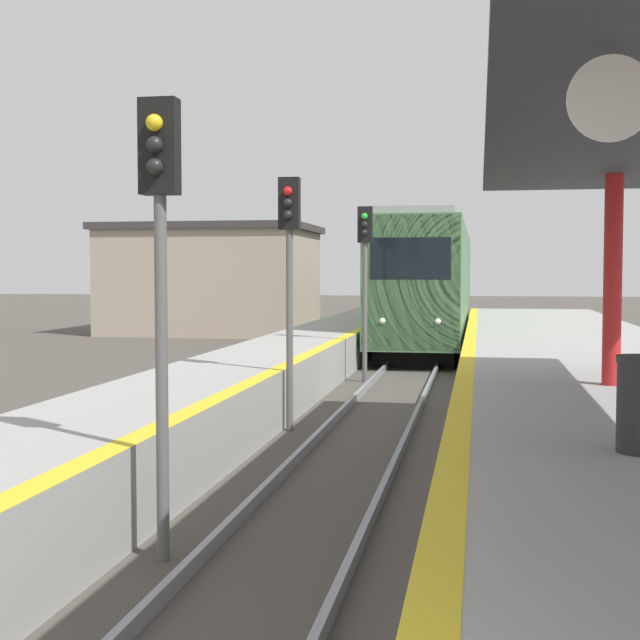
% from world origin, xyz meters
% --- Properties ---
extents(train, '(2.77, 23.38, 4.63)m').
position_xyz_m(train, '(0.00, 33.70, 2.35)').
color(train, black).
rests_on(train, ground).
extents(signal_near, '(0.36, 0.31, 4.40)m').
position_xyz_m(signal_near, '(-1.10, 5.64, 3.08)').
color(signal_near, '#595959').
rests_on(signal_near, ground).
extents(signal_mid, '(0.36, 0.31, 4.40)m').
position_xyz_m(signal_mid, '(-1.37, 12.71, 3.08)').
color(signal_mid, '#595959').
rests_on(signal_mid, ground).
extents(signal_far, '(0.36, 0.31, 4.40)m').
position_xyz_m(signal_far, '(-0.95, 19.79, 3.08)').
color(signal_far, '#595959').
rests_on(signal_far, ground).
extents(station_building, '(9.16, 7.00, 4.87)m').
position_xyz_m(station_building, '(-10.03, 36.41, 2.45)').
color(station_building, tan).
rests_on(station_building, ground).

